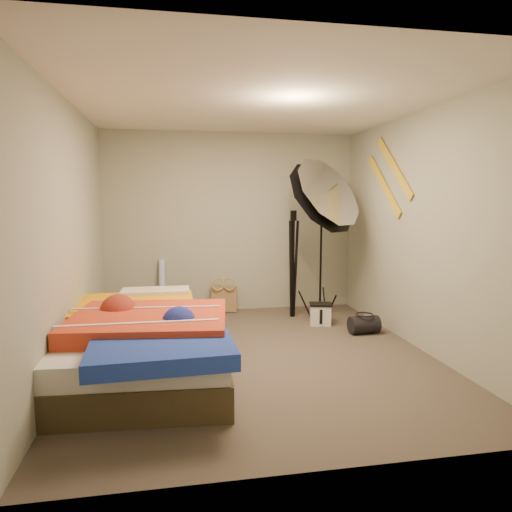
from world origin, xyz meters
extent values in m
plane|color=brown|center=(0.00, 0.00, 0.00)|extent=(4.00, 4.00, 0.00)
plane|color=silver|center=(0.00, 0.00, 2.50)|extent=(4.00, 4.00, 0.00)
plane|color=#989C8C|center=(0.00, 2.00, 1.25)|extent=(3.50, 0.00, 3.50)
plane|color=#989C8C|center=(0.00, -2.00, 1.25)|extent=(3.50, 0.00, 3.50)
plane|color=#989C8C|center=(-1.75, 0.00, 1.25)|extent=(0.00, 4.00, 4.00)
plane|color=#989C8C|center=(1.75, 0.00, 1.25)|extent=(0.00, 4.00, 4.00)
cube|color=#9E7C54|center=(-0.12, 1.90, 0.18)|extent=(0.38, 0.22, 0.37)
cylinder|color=#6C9ADA|center=(-0.98, 1.90, 0.38)|extent=(0.10, 0.22, 0.76)
cube|color=silver|center=(1.00, 1.00, 0.13)|extent=(0.29, 0.24, 0.26)
cylinder|color=black|center=(1.39, 0.54, 0.11)|extent=(0.35, 0.22, 0.21)
cube|color=gold|center=(1.73, 0.60, 1.95)|extent=(0.02, 0.91, 0.78)
cube|color=gold|center=(1.73, 0.85, 1.75)|extent=(0.02, 0.91, 0.78)
cube|color=#473A24|center=(-1.07, -0.28, 0.13)|extent=(1.58, 2.16, 0.27)
cube|color=silver|center=(-1.07, -0.28, 0.36)|extent=(1.53, 2.11, 0.19)
cube|color=#E9A30A|center=(-1.20, 0.20, 0.50)|extent=(1.15, 1.00, 0.14)
cube|color=red|center=(-1.03, -0.44, 0.52)|extent=(1.42, 1.24, 0.17)
cube|color=#213FBA|center=(-0.91, -1.07, 0.49)|extent=(1.07, 0.87, 0.12)
cube|color=#E8A4BA|center=(-1.01, 0.60, 0.54)|extent=(0.73, 0.35, 0.14)
cylinder|color=black|center=(1.11, 1.35, 0.85)|extent=(0.04, 0.04, 1.69)
cube|color=black|center=(1.11, 1.35, 1.64)|extent=(0.08, 0.08, 0.11)
cone|color=silver|center=(1.03, 1.14, 1.59)|extent=(1.08, 1.23, 1.24)
cylinder|color=black|center=(0.76, 1.46, 0.65)|extent=(0.05, 0.05, 1.30)
cube|color=black|center=(0.76, 1.46, 1.37)|extent=(0.09, 0.09, 0.13)
camera|label=1|loc=(-0.80, -4.39, 1.60)|focal=32.00mm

